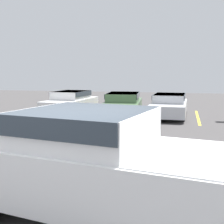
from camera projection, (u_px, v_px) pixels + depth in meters
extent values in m
plane|color=#423F3F|center=(72.00, 216.00, 5.06)|extent=(60.00, 60.00, 0.00)
cube|color=yellow|center=(51.00, 112.00, 17.77)|extent=(0.12, 5.17, 0.01)
cube|color=yellow|center=(96.00, 114.00, 17.16)|extent=(0.12, 5.17, 0.01)
cube|color=yellow|center=(145.00, 115.00, 16.55)|extent=(0.12, 5.17, 0.01)
cube|color=yellow|center=(198.00, 117.00, 15.94)|extent=(0.12, 5.17, 0.01)
cube|color=white|center=(101.00, 173.00, 4.97)|extent=(5.70, 3.01, 0.90)
cube|color=white|center=(86.00, 127.00, 4.99)|extent=(2.26, 2.21, 0.56)
cube|color=#2D3842|center=(86.00, 119.00, 4.97)|extent=(2.24, 2.26, 0.31)
cube|color=white|center=(214.00, 161.00, 4.23)|extent=(2.33, 2.30, 0.13)
cylinder|color=black|center=(213.00, 186.00, 5.13)|extent=(0.95, 0.46, 0.91)
cylinder|color=#ADADB2|center=(213.00, 186.00, 5.13)|extent=(0.55, 0.39, 0.50)
cylinder|color=black|center=(49.00, 163.00, 6.43)|extent=(0.95, 0.46, 0.91)
cylinder|color=#ADADB2|center=(49.00, 163.00, 6.43)|extent=(0.55, 0.39, 0.50)
cube|color=silver|center=(71.00, 105.00, 17.37)|extent=(2.04, 4.41, 0.63)
cube|color=silver|center=(71.00, 95.00, 17.38)|extent=(1.68, 2.34, 0.43)
cube|color=#2D3842|center=(71.00, 93.00, 17.37)|extent=(1.74, 2.30, 0.26)
cylinder|color=black|center=(73.00, 111.00, 16.00)|extent=(0.28, 0.62, 0.60)
cylinder|color=#ADADB2|center=(73.00, 111.00, 16.00)|extent=(0.27, 0.35, 0.33)
cylinder|color=black|center=(48.00, 110.00, 16.44)|extent=(0.28, 0.62, 0.60)
cylinder|color=#ADADB2|center=(48.00, 110.00, 16.44)|extent=(0.27, 0.35, 0.33)
cylinder|color=black|center=(91.00, 106.00, 18.35)|extent=(0.28, 0.62, 0.60)
cylinder|color=#ADADB2|center=(91.00, 106.00, 18.35)|extent=(0.27, 0.35, 0.33)
cylinder|color=black|center=(69.00, 105.00, 18.79)|extent=(0.28, 0.62, 0.60)
cylinder|color=#ADADB2|center=(69.00, 105.00, 18.79)|extent=(0.27, 0.35, 0.33)
cube|color=#4C6B47|center=(123.00, 106.00, 16.82)|extent=(2.24, 4.90, 0.57)
cube|color=#4C6B47|center=(123.00, 97.00, 16.85)|extent=(1.82, 2.61, 0.43)
cube|color=#2D3842|center=(123.00, 95.00, 16.84)|extent=(1.89, 2.56, 0.26)
cylinder|color=black|center=(136.00, 113.00, 15.38)|extent=(0.27, 0.63, 0.61)
cylinder|color=#ADADB2|center=(136.00, 113.00, 15.38)|extent=(0.25, 0.35, 0.34)
cylinder|color=black|center=(104.00, 112.00, 15.60)|extent=(0.27, 0.63, 0.61)
cylinder|color=#ADADB2|center=(104.00, 112.00, 15.60)|extent=(0.25, 0.35, 0.34)
cylinder|color=black|center=(139.00, 106.00, 18.08)|extent=(0.27, 0.63, 0.61)
cylinder|color=#ADADB2|center=(139.00, 106.00, 18.08)|extent=(0.25, 0.35, 0.34)
cylinder|color=black|center=(112.00, 106.00, 18.31)|extent=(0.27, 0.63, 0.61)
cylinder|color=#ADADB2|center=(112.00, 106.00, 18.31)|extent=(0.25, 0.35, 0.34)
cube|color=#B7BABF|center=(169.00, 108.00, 16.11)|extent=(1.81, 4.63, 0.58)
cube|color=#B7BABF|center=(170.00, 98.00, 16.13)|extent=(1.55, 2.42, 0.41)
cube|color=#2D3842|center=(170.00, 96.00, 16.12)|extent=(1.62, 2.37, 0.25)
cylinder|color=black|center=(183.00, 114.00, 14.66)|extent=(0.23, 0.65, 0.64)
cylinder|color=#ADADB2|center=(183.00, 114.00, 14.66)|extent=(0.23, 0.36, 0.35)
cylinder|color=black|center=(152.00, 113.00, 15.03)|extent=(0.23, 0.65, 0.64)
cylinder|color=#ADADB2|center=(152.00, 113.00, 15.03)|extent=(0.23, 0.36, 0.35)
cylinder|color=black|center=(184.00, 108.00, 17.22)|extent=(0.23, 0.65, 0.64)
cylinder|color=#ADADB2|center=(184.00, 108.00, 17.22)|extent=(0.23, 0.36, 0.35)
cylinder|color=black|center=(158.00, 107.00, 17.59)|extent=(0.23, 0.65, 0.64)
cylinder|color=#ADADB2|center=(158.00, 107.00, 17.59)|extent=(0.23, 0.36, 0.35)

